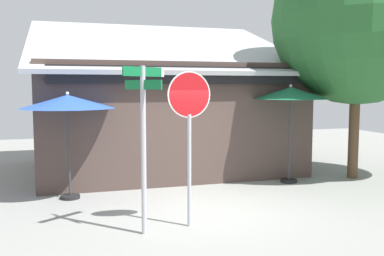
% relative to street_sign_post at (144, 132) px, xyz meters
% --- Properties ---
extents(ground_plane, '(28.00, 28.00, 0.10)m').
position_rel_street_sign_post_xyz_m(ground_plane, '(1.52, 1.14, -1.85)').
color(ground_plane, gray).
extents(cafe_building, '(7.87, 5.88, 4.81)m').
position_rel_street_sign_post_xyz_m(cafe_building, '(1.72, 5.96, -0.10)').
color(cafe_building, '#473833').
rests_on(cafe_building, ground).
extents(street_sign_post, '(0.81, 0.76, 2.92)m').
position_rel_street_sign_post_xyz_m(street_sign_post, '(0.00, 0.00, 0.00)').
color(street_sign_post, '#A8AAB2').
rests_on(street_sign_post, ground).
extents(stop_sign, '(0.83, 0.13, 2.85)m').
position_rel_street_sign_post_xyz_m(stop_sign, '(0.87, 0.18, 0.21)').
color(stop_sign, '#A8AAB2').
rests_on(stop_sign, ground).
extents(patio_umbrella_royal_blue_left, '(2.11, 2.11, 2.45)m').
position_rel_street_sign_post_xyz_m(patio_umbrella_royal_blue_left, '(-1.20, 2.84, 0.40)').
color(patio_umbrella_royal_blue_left, black).
rests_on(patio_umbrella_royal_blue_left, ground).
extents(patio_umbrella_forest_green_center, '(1.96, 1.96, 2.63)m').
position_rel_street_sign_post_xyz_m(patio_umbrella_forest_green_center, '(4.47, 2.89, 0.56)').
color(patio_umbrella_forest_green_center, black).
rests_on(patio_umbrella_forest_green_center, ground).
extents(shade_tree, '(5.24, 4.68, 6.74)m').
position_rel_street_sign_post_xyz_m(shade_tree, '(6.81, 2.76, 2.48)').
color(shade_tree, brown).
rests_on(shade_tree, ground).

